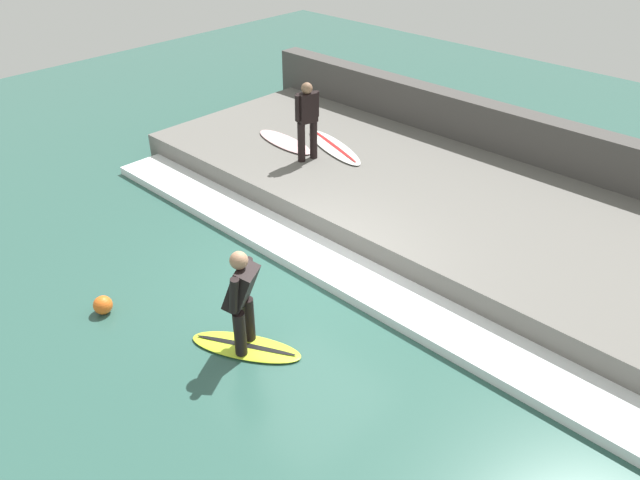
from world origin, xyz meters
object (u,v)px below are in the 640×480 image
surfboard_riding (246,347)px  marker_buoy (103,305)px  surfboard_spare (285,142)px  surfer_waiting_near (307,117)px  surfer_riding (242,296)px  surfboard_waiting_near (334,147)px

surfboard_riding → marker_buoy: 2.35m
surfboard_riding → surfboard_spare: (4.46, 3.86, 0.53)m
surfer_waiting_near → marker_buoy: surfer_waiting_near is taller
marker_buoy → surfboard_riding: bearing=-66.3°
surfboard_riding → marker_buoy: size_ratio=5.81×
surfer_waiting_near → marker_buoy: bearing=-171.3°
surfer_riding → surfboard_spare: surfer_riding is taller
surfboard_waiting_near → marker_buoy: size_ratio=7.33×
surfer_waiting_near → surfboard_riding: bearing=-145.2°
surfboard_waiting_near → surfboard_spare: size_ratio=1.22×
surfer_riding → surfboard_waiting_near: bearing=30.3°
surfboard_spare → marker_buoy: surfboard_spare is taller
surfer_riding → surfer_waiting_near: (4.22, 2.93, 0.51)m
surfboard_waiting_near → marker_buoy: 6.00m
surfer_waiting_near → marker_buoy: size_ratio=5.59×
surfboard_spare → marker_buoy: size_ratio=6.03×
surfer_riding → marker_buoy: (-0.94, 2.15, -0.78)m
surfer_riding → marker_buoy: size_ratio=5.42×
surfer_riding → surfboard_spare: (4.46, 3.86, -0.36)m
surfboard_waiting_near → marker_buoy: surfboard_waiting_near is taller
surfboard_riding → surfer_waiting_near: 5.32m
surfer_riding → surfboard_spare: bearing=40.9°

